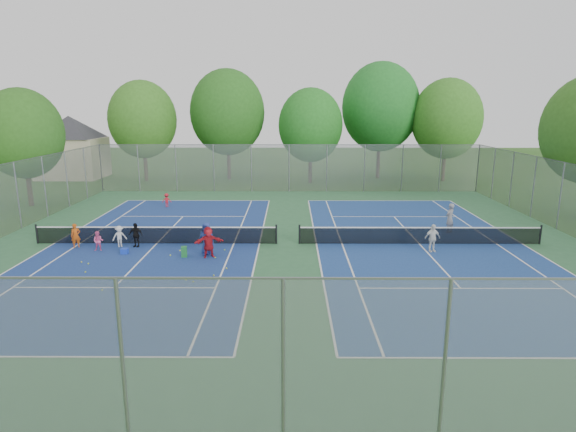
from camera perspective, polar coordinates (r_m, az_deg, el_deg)
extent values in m
plane|color=#28531A|center=(25.67, -0.01, -3.33)|extent=(120.00, 120.00, 0.00)
cube|color=#30653D|center=(25.67, -0.01, -3.32)|extent=(32.00, 32.00, 0.01)
cube|color=navy|center=(26.64, -15.27, -3.16)|extent=(10.97, 23.77, 0.01)
cube|color=navy|center=(26.57, 15.29, -3.20)|extent=(10.97, 23.77, 0.01)
cube|color=black|center=(26.53, -15.32, -2.25)|extent=(12.87, 0.10, 0.91)
cube|color=black|center=(26.45, 15.34, -2.29)|extent=(12.87, 0.10, 0.91)
cube|color=gray|center=(40.97, 0.12, 5.67)|extent=(32.00, 0.10, 4.00)
cube|color=gray|center=(10.09, -0.56, -18.10)|extent=(32.00, 0.10, 4.00)
cube|color=#B7A88C|center=(53.70, -24.19, 6.28)|extent=(6.00, 5.00, 4.00)
pyramid|color=#2D2D33|center=(53.45, -24.61, 10.75)|extent=(11.03, 11.03, 2.20)
cylinder|color=#443326|center=(49.04, -16.54, 6.05)|extent=(0.36, 0.36, 3.50)
ellipsoid|color=#32661D|center=(48.76, -16.86, 10.90)|extent=(6.40, 6.40, 7.36)
cylinder|color=#443326|center=(48.33, -7.03, 6.60)|extent=(0.36, 0.36, 3.85)
ellipsoid|color=#235919|center=(48.04, -7.19, 12.09)|extent=(7.20, 7.20, 8.28)
cylinder|color=#443326|center=(46.03, 2.64, 5.93)|extent=(0.36, 0.36, 3.15)
ellipsoid|color=#21691E|center=(45.72, 2.69, 10.69)|extent=(6.00, 6.00, 6.90)
cylinder|color=#443326|center=(49.70, 10.66, 6.86)|extent=(0.36, 0.36, 4.20)
ellipsoid|color=#1D6621|center=(49.44, 10.90, 12.57)|extent=(7.60, 7.60, 8.74)
cylinder|color=#443326|center=(49.25, 17.97, 5.98)|extent=(0.36, 0.36, 3.50)
ellipsoid|color=#326B1E|center=(48.97, 18.32, 10.89)|extent=(6.60, 6.60, 7.59)
cylinder|color=#443326|center=(39.98, -28.35, 3.32)|extent=(0.36, 0.36, 3.15)
ellipsoid|color=#275619|center=(39.63, -28.92, 8.55)|extent=(5.60, 5.60, 6.44)
cube|color=blue|center=(25.31, -18.80, -3.96)|extent=(0.32, 0.32, 0.28)
cube|color=#238135|center=(23.94, -12.21, -4.18)|extent=(0.31, 0.31, 0.54)
imported|color=#C04D12|center=(27.18, -23.86, -2.16)|extent=(0.55, 0.48, 1.27)
imported|color=#EB5B98|center=(26.16, -21.56, -2.79)|extent=(0.54, 0.45, 1.03)
imported|color=silver|center=(26.48, -19.34, -2.30)|extent=(0.84, 0.74, 1.13)
imported|color=black|center=(26.19, -17.60, -2.17)|extent=(0.79, 0.43, 1.29)
imported|color=navy|center=(23.98, -9.62, -2.67)|extent=(0.87, 0.65, 1.63)
imported|color=red|center=(23.54, -9.39, -3.08)|extent=(1.49, 0.89, 1.53)
imported|color=red|center=(35.91, -14.17, 1.82)|extent=(0.70, 0.45, 1.01)
imported|color=gray|center=(29.19, 18.62, -0.26)|extent=(0.75, 0.73, 1.74)
imported|color=white|center=(25.21, 16.74, -2.52)|extent=(0.90, 0.54, 1.43)
sphere|color=#B5CF30|center=(23.11, -22.88, -6.17)|extent=(0.07, 0.07, 0.07)
sphere|color=yellow|center=(21.95, -7.30, -6.21)|extent=(0.07, 0.07, 0.07)
sphere|color=#C2E535|center=(24.30, -13.77, -4.58)|extent=(0.07, 0.07, 0.07)
sphere|color=#BBE334|center=(24.68, -7.52, -4.04)|extent=(0.07, 0.07, 0.07)
sphere|color=#CCE034|center=(20.85, -12.00, -7.45)|extent=(0.07, 0.07, 0.07)
sphere|color=#B9DF34|center=(20.70, -21.15, -8.22)|extent=(0.07, 0.07, 0.07)
sphere|color=#B8D531|center=(23.51, -8.62, -4.94)|extent=(0.07, 0.07, 0.07)
sphere|color=#AACE2F|center=(20.59, -11.17, -7.68)|extent=(0.07, 0.07, 0.07)
sphere|color=#C4E535|center=(24.22, -22.58, -5.28)|extent=(0.07, 0.07, 0.07)
sphere|color=gold|center=(21.14, -8.79, -7.02)|extent=(0.07, 0.07, 0.07)
sphere|color=yellow|center=(24.96, -12.69, -4.06)|extent=(0.07, 0.07, 0.07)
sphere|color=gold|center=(24.61, -23.27, -5.07)|extent=(0.07, 0.07, 0.07)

